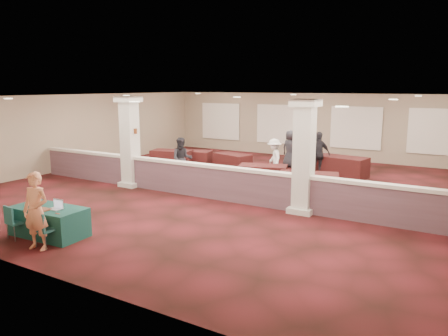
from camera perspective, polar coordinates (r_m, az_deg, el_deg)
The scene contains 32 objects.
ground at distance 15.27m, azimuth 1.62°, elevation -2.79°, with size 16.00×16.00×0.00m, color #4F1317.
wall_back at distance 22.26m, azimuth 11.85°, elevation 5.42°, with size 16.00×0.04×3.20m, color gray.
wall_front at distance 9.02m, azimuth -24.18°, elevation -2.81°, with size 16.00×0.04×3.20m, color gray.
wall_left at distance 20.12m, azimuth -18.68°, elevation 4.54°, with size 0.04×16.00×3.20m, color gray.
ceiling at distance 14.86m, azimuth 1.69°, elevation 9.30°, with size 16.00×16.00×0.02m, color silver.
partition_wall at distance 13.89m, azimuth -1.41°, elevation -1.75°, with size 15.60×0.28×1.10m.
column_left at distance 15.84m, azimuth -12.20°, elevation 3.48°, with size 0.72×0.72×3.20m.
column_right at distance 12.37m, azimuth 10.39°, elevation 1.58°, with size 0.72×0.72×3.20m.
sconce_left at distance 15.99m, azimuth -12.98°, elevation 4.82°, with size 0.12×0.12×0.18m.
sconce_right at distance 15.61m, azimuth -11.50°, elevation 4.75°, with size 0.12×0.12×0.18m.
near_table at distance 11.35m, azimuth -21.87°, elevation -6.51°, with size 1.83×0.92×0.70m, color #103D37.
conf_chair_main at distance 10.56m, azimuth -22.55°, elevation -7.09°, with size 0.41×0.42×0.82m.
conf_chair_side at distance 11.41m, azimuth -25.78°, elevation -6.06°, with size 0.45×0.45×0.81m.
woman at distance 10.41m, azimuth -23.34°, elevation -5.20°, with size 0.62×0.42×1.74m, color #FCA26D.
far_table_front_left at distance 19.76m, azimuth -6.85°, elevation 1.29°, with size 1.77×0.89×0.72m, color black.
far_table_front_center at distance 16.07m, azimuth 5.08°, elevation -0.87°, with size 1.73×0.87×0.70m, color black.
far_table_front_right at distance 14.47m, azimuth 10.95°, elevation -2.18°, with size 1.90×0.95×0.77m, color black.
far_table_back_left at distance 19.99m, azimuth -3.98°, elevation 1.35°, with size 1.60×0.80×0.65m, color black.
far_table_back_center at distance 18.90m, azimuth 1.11°, elevation 0.86°, with size 1.64×0.82×0.67m, color black.
far_table_back_right at distance 17.90m, azimuth 15.03°, elevation 0.17°, with size 1.99×1.00×0.81m, color black.
attendee_a at distance 16.60m, azimuth -5.50°, elevation 1.16°, with size 0.79×0.44×1.65m, color black.
attendee_b at distance 17.16m, azimuth 6.57°, elevation 1.26°, with size 0.98×0.45×1.54m, color silver.
attendee_c at distance 17.59m, azimuth 12.14°, elevation 1.75°, with size 1.06×0.50×1.80m, color black.
attendee_d at distance 19.47m, azimuth 8.64°, elevation 2.49°, with size 0.81×0.44×1.65m, color black.
laptop_base at distance 11.01m, azimuth -21.21°, elevation -5.03°, with size 0.32×0.22×0.02m, color #BABABE.
laptop_screen at distance 11.05m, azimuth -20.81°, elevation -4.33°, with size 0.32×0.01×0.21m, color #BABABE.
screen_glow at distance 11.05m, azimuth -20.83°, elevation -4.41°, with size 0.29×0.00×0.18m, color silver.
knitting at distance 11.07m, azimuth -22.78°, elevation -5.03°, with size 0.39×0.29×0.03m, color #C34F1F.
yarn_cream at distance 11.59m, azimuth -24.07°, elevation -4.25°, with size 0.11×0.11×0.11m, color beige.
yarn_red at distance 11.79m, azimuth -23.96°, elevation -4.03°, with size 0.10×0.10×0.10m, color maroon.
yarn_grey at distance 11.64m, azimuth -22.96°, elevation -4.11°, with size 0.10×0.10×0.10m, color #525358.
scissors at distance 10.63m, azimuth -20.90°, elevation -5.58°, with size 0.12×0.03×0.01m, color red.
Camera 1 is at (7.28, -12.95, 3.56)m, focal length 35.00 mm.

